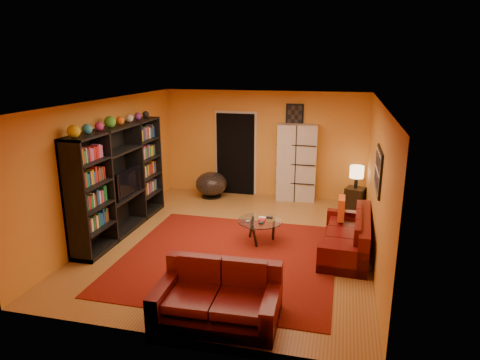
% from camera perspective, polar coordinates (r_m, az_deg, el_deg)
% --- Properties ---
extents(floor, '(6.00, 6.00, 0.00)m').
position_cam_1_polar(floor, '(8.16, -0.92, -8.13)').
color(floor, olive).
rests_on(floor, ground).
extents(ceiling, '(6.00, 6.00, 0.00)m').
position_cam_1_polar(ceiling, '(7.50, -1.01, 10.36)').
color(ceiling, white).
rests_on(ceiling, wall_back).
extents(wall_back, '(6.00, 0.00, 6.00)m').
position_cam_1_polar(wall_back, '(10.59, 3.14, 4.78)').
color(wall_back, orange).
rests_on(wall_back, floor).
extents(wall_front, '(6.00, 0.00, 6.00)m').
position_cam_1_polar(wall_front, '(5.04, -9.66, -7.84)').
color(wall_front, orange).
rests_on(wall_front, floor).
extents(wall_left, '(0.00, 6.00, 6.00)m').
position_cam_1_polar(wall_left, '(8.69, -17.14, 1.69)').
color(wall_left, orange).
rests_on(wall_left, floor).
extents(wall_right, '(0.00, 6.00, 6.00)m').
position_cam_1_polar(wall_right, '(7.52, 17.80, -0.46)').
color(wall_right, orange).
rests_on(wall_right, floor).
extents(rug, '(3.60, 3.60, 0.01)m').
position_cam_1_polar(rug, '(7.52, -1.53, -10.24)').
color(rug, '#5A100A').
rests_on(rug, floor).
extents(doorway, '(0.95, 0.10, 2.04)m').
position_cam_1_polar(doorway, '(10.76, -0.60, 3.45)').
color(doorway, black).
rests_on(doorway, floor).
extents(wall_art_right, '(0.03, 1.00, 0.70)m').
position_cam_1_polar(wall_art_right, '(7.16, 17.98, 1.21)').
color(wall_art_right, black).
rests_on(wall_art_right, wall_right).
extents(wall_art_back, '(0.42, 0.03, 0.52)m').
position_cam_1_polar(wall_art_back, '(10.35, 7.31, 8.63)').
color(wall_art_back, black).
rests_on(wall_art_back, wall_back).
extents(entertainment_unit, '(0.45, 3.00, 2.10)m').
position_cam_1_polar(entertainment_unit, '(8.64, -15.72, 0.01)').
color(entertainment_unit, black).
rests_on(entertainment_unit, floor).
extents(tv, '(0.93, 0.12, 0.54)m').
position_cam_1_polar(tv, '(8.69, -15.20, -0.29)').
color(tv, black).
rests_on(tv, entertainment_unit).
extents(sofa, '(0.88, 1.98, 0.85)m').
position_cam_1_polar(sofa, '(7.84, 14.47, -7.39)').
color(sofa, '#4D0A0B').
rests_on(sofa, rug).
extents(loveseat, '(1.64, 1.01, 0.85)m').
position_cam_1_polar(loveseat, '(5.86, -2.88, -15.24)').
color(loveseat, '#4D0A0B').
rests_on(loveseat, rug).
extents(throw_pillow, '(0.12, 0.42, 0.42)m').
position_cam_1_polar(throw_pillow, '(8.22, 13.35, -3.68)').
color(throw_pillow, orange).
rests_on(throw_pillow, sofa).
extents(coffee_table, '(0.83, 0.83, 0.41)m').
position_cam_1_polar(coffee_table, '(8.00, 2.68, -5.74)').
color(coffee_table, silver).
rests_on(coffee_table, floor).
extents(storage_cabinet, '(0.96, 0.49, 1.85)m').
position_cam_1_polar(storage_cabinet, '(10.36, 7.52, 2.30)').
color(storage_cabinet, beige).
rests_on(storage_cabinet, floor).
extents(bowl_chair, '(0.78, 0.78, 0.63)m').
position_cam_1_polar(bowl_chair, '(10.63, -3.85, -0.53)').
color(bowl_chair, black).
rests_on(bowl_chair, floor).
extents(side_table, '(0.50, 0.50, 0.50)m').
position_cam_1_polar(side_table, '(10.12, 15.05, -2.39)').
color(side_table, black).
rests_on(side_table, floor).
extents(table_lamp, '(0.31, 0.31, 0.51)m').
position_cam_1_polar(table_lamp, '(9.96, 15.30, 0.98)').
color(table_lamp, black).
rests_on(table_lamp, side_table).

